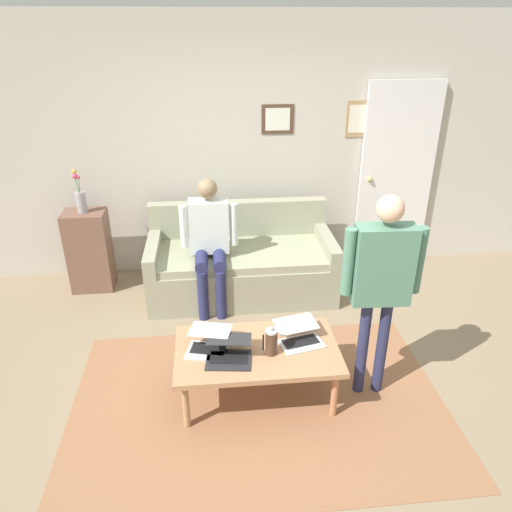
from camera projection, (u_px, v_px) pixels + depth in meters
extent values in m
plane|color=#89755A|center=(272.00, 389.00, 3.76)|extent=(7.68, 7.68, 0.00)
cube|color=#926242|center=(258.00, 402.00, 3.62)|extent=(2.77, 1.86, 0.01)
cube|color=beige|center=(246.00, 149.00, 5.12)|extent=(7.04, 0.10, 2.70)
cube|color=#503525|center=(278.00, 119.00, 4.96)|extent=(0.33, 0.02, 0.30)
cube|color=silver|center=(278.00, 119.00, 4.96)|extent=(0.25, 0.00, 0.23)
cube|color=#A58457|center=(357.00, 119.00, 5.05)|extent=(0.24, 0.02, 0.38)
cube|color=beige|center=(357.00, 119.00, 5.04)|extent=(0.18, 0.00, 0.29)
cube|color=silver|center=(396.00, 177.00, 5.34)|extent=(0.82, 0.05, 2.05)
sphere|color=tan|center=(370.00, 179.00, 5.28)|extent=(0.06, 0.06, 0.06)
cube|color=gray|center=(241.00, 274.00, 5.01)|extent=(1.88, 0.89, 0.42)
cube|color=#9A9C7D|center=(241.00, 254.00, 4.88)|extent=(1.64, 0.81, 0.08)
cube|color=gray|center=(238.00, 222.00, 5.15)|extent=(1.88, 0.14, 0.46)
cube|color=gray|center=(326.00, 244.00, 4.95)|extent=(0.12, 0.89, 0.20)
cube|color=gray|center=(153.00, 251.00, 4.79)|extent=(0.12, 0.89, 0.20)
cube|color=#B27E56|center=(257.00, 351.00, 3.53)|extent=(1.20, 0.70, 0.04)
cylinder|color=#BB7652|center=(334.00, 394.00, 3.43)|extent=(0.05, 0.05, 0.39)
cylinder|color=tan|center=(186.00, 405.00, 3.33)|extent=(0.05, 0.05, 0.39)
cylinder|color=#B3754F|center=(318.00, 347.00, 3.92)|extent=(0.05, 0.05, 0.39)
cylinder|color=#AA7C5B|center=(188.00, 355.00, 3.83)|extent=(0.05, 0.05, 0.39)
cube|color=silver|center=(302.00, 344.00, 3.57)|extent=(0.35, 0.27, 0.01)
cube|color=black|center=(301.00, 342.00, 3.58)|extent=(0.29, 0.18, 0.00)
cube|color=silver|center=(296.00, 324.00, 3.62)|extent=(0.35, 0.26, 0.03)
cube|color=white|center=(296.00, 324.00, 3.62)|extent=(0.32, 0.23, 0.02)
cube|color=#28282D|center=(229.00, 360.00, 3.40)|extent=(0.34, 0.27, 0.01)
cube|color=black|center=(229.00, 357.00, 3.41)|extent=(0.28, 0.17, 0.00)
cube|color=#28282D|center=(229.00, 339.00, 3.43)|extent=(0.34, 0.25, 0.05)
cube|color=white|center=(229.00, 339.00, 3.43)|extent=(0.31, 0.23, 0.04)
cube|color=silver|center=(208.00, 351.00, 3.49)|extent=(0.34, 0.29, 0.01)
cube|color=black|center=(208.00, 349.00, 3.50)|extent=(0.28, 0.19, 0.00)
cube|color=silver|center=(210.00, 330.00, 3.53)|extent=(0.34, 0.28, 0.02)
cube|color=#2A2C28|center=(210.00, 330.00, 3.53)|extent=(0.31, 0.25, 0.01)
cylinder|color=#4C3323|center=(271.00, 343.00, 3.44)|extent=(0.09, 0.09, 0.18)
cylinder|color=#B7B7BC|center=(272.00, 331.00, 3.39)|extent=(0.09, 0.09, 0.02)
sphere|color=#B2B2B7|center=(272.00, 328.00, 3.38)|extent=(0.03, 0.03, 0.03)
cube|color=black|center=(263.00, 342.00, 3.43)|extent=(0.01, 0.01, 0.13)
cube|color=brown|center=(90.00, 251.00, 5.01)|extent=(0.42, 0.32, 0.86)
cylinder|color=#9C9A9F|center=(81.00, 202.00, 4.77)|extent=(0.10, 0.10, 0.21)
cylinder|color=#3D7038|center=(77.00, 184.00, 4.67)|extent=(0.03, 0.02, 0.17)
sphere|color=#DD456F|center=(75.00, 176.00, 4.62)|extent=(0.05, 0.05, 0.05)
cylinder|color=#3D7038|center=(77.00, 182.00, 4.66)|extent=(0.02, 0.01, 0.22)
sphere|color=gold|center=(74.00, 171.00, 4.61)|extent=(0.05, 0.05, 0.05)
cylinder|color=#3D7038|center=(79.00, 185.00, 4.71)|extent=(0.01, 0.01, 0.14)
sphere|color=#CF576A|center=(78.00, 177.00, 4.69)|extent=(0.04, 0.04, 0.04)
cylinder|color=#292B4E|center=(382.00, 347.00, 3.58)|extent=(0.08, 0.08, 0.81)
cylinder|color=#292B4E|center=(363.00, 347.00, 3.58)|extent=(0.08, 0.08, 0.81)
cube|color=#517F68|center=(383.00, 265.00, 3.27)|extent=(0.41, 0.20, 0.57)
cylinder|color=#517F68|center=(418.00, 260.00, 3.27)|extent=(0.08, 0.08, 0.49)
cylinder|color=#517F68|center=(348.00, 262.00, 3.25)|extent=(0.08, 0.08, 0.49)
sphere|color=#F0B492|center=(390.00, 209.00, 3.09)|extent=(0.18, 0.18, 0.18)
cylinder|color=navy|center=(221.00, 295.00, 4.56)|extent=(0.10, 0.10, 0.50)
cylinder|color=navy|center=(203.00, 296.00, 4.54)|extent=(0.10, 0.10, 0.50)
cylinder|color=navy|center=(219.00, 258.00, 4.59)|extent=(0.12, 0.40, 0.12)
cylinder|color=navy|center=(201.00, 259.00, 4.57)|extent=(0.12, 0.40, 0.12)
cube|color=silver|center=(209.00, 226.00, 4.62)|extent=(0.37, 0.20, 0.52)
cylinder|color=silver|center=(234.00, 224.00, 4.59)|extent=(0.08, 0.08, 0.42)
cylinder|color=silver|center=(184.00, 226.00, 4.55)|extent=(0.08, 0.08, 0.42)
sphere|color=#8F7655|center=(207.00, 189.00, 4.46)|extent=(0.19, 0.19, 0.19)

